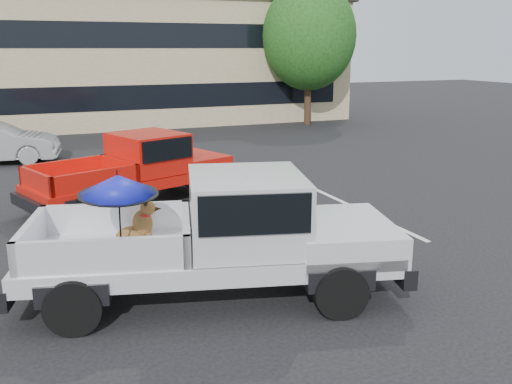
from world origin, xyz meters
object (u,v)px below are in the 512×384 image
Objects in this scene: tree_right at (309,36)px; tree_back at (198,34)px; red_pickup at (143,165)px; silver_pickup at (231,230)px.

tree_back is at bearing 110.56° from tree_right.
tree_right is 1.26× the size of red_pickup.
silver_pickup is (-7.39, -25.31, -3.36)m from tree_back.
red_pickup is at bearing -111.05° from tree_back.
tree_right is 15.81m from red_pickup.
silver_pickup is at bearing -120.97° from tree_right.
tree_right is 8.55m from tree_back.
silver_pickup is at bearing -109.51° from red_pickup.
silver_pickup is 5.93m from red_pickup.
tree_right is 0.95× the size of tree_back.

